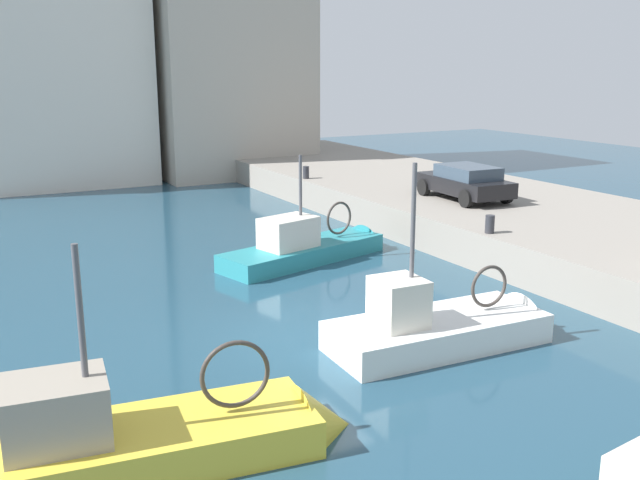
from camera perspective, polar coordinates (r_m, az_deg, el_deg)
The scene contains 9 objects.
water_surface at distance 16.96m, azimuth -1.28°, elevation -7.53°, with size 80.00×80.00×0.00m, color navy.
quay_wall at distance 24.06m, azimuth 23.84°, elevation -0.76°, with size 9.00×56.00×1.20m, color gray.
fishing_boat_white at distance 16.70m, azimuth 10.36°, elevation -7.70°, with size 5.85×2.42×5.08m.
fishing_boat_yellow at distance 12.21m, azimuth -12.54°, elevation -16.13°, with size 6.54×2.66×4.51m.
fishing_boat_teal at distance 23.28m, azimuth -0.69°, elevation -1.13°, with size 6.74×3.19×4.18m.
parked_car_black at distance 27.46m, azimuth 11.47°, elevation 4.57°, with size 2.19×4.04×1.29m.
mooring_bollard_mid at distance 22.18m, azimuth 13.36°, elevation 1.23°, with size 0.28×0.28×0.55m, color #2D2D33.
mooring_bollard_north at distance 31.95m, azimuth -1.12°, elevation 5.40°, with size 0.28×0.28×0.55m, color #2D2D33.
waterfront_building_central at distance 42.26m, azimuth -7.91°, elevation 16.72°, with size 8.75×8.19×16.70m.
Camera 1 is at (-7.23, -14.03, 6.19)m, focal length 40.23 mm.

